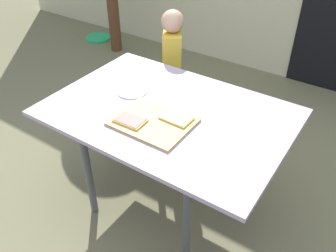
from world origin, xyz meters
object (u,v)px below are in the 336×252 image
at_px(pizza_slice_far_right, 176,118).
at_px(pizza_slice_near_left, 130,120).
at_px(cutting_board, 153,122).
at_px(garden_hose_coil, 98,38).
at_px(dining_table, 168,120).
at_px(child_left, 172,67).
at_px(plate_white_left, 132,91).

distance_m(pizza_slice_far_right, pizza_slice_near_left, 0.25).
distance_m(cutting_board, pizza_slice_near_left, 0.12).
height_order(pizza_slice_far_right, garden_hose_coil, pizza_slice_far_right).
xyz_separation_m(cutting_board, garden_hose_coil, (-2.39, 2.01, -0.75)).
bearing_deg(dining_table, cutting_board, -90.85).
xyz_separation_m(pizza_slice_far_right, child_left, (-0.53, 0.76, -0.16)).
xyz_separation_m(dining_table, plate_white_left, (-0.31, 0.05, 0.08)).
bearing_deg(dining_table, pizza_slice_far_right, -33.63).
bearing_deg(child_left, cutting_board, -63.26).
relative_size(pizza_slice_near_left, garden_hose_coil, 0.51).
xyz_separation_m(dining_table, cutting_board, (-0.00, -0.15, 0.08)).
distance_m(pizza_slice_near_left, child_left, 0.99).
bearing_deg(plate_white_left, garden_hose_coil, 139.03).
bearing_deg(dining_table, plate_white_left, 171.08).
bearing_deg(pizza_slice_far_right, dining_table, 146.37).
xyz_separation_m(child_left, garden_hose_coil, (-1.96, 1.16, -0.60)).
bearing_deg(pizza_slice_near_left, garden_hose_coil, 137.72).
distance_m(plate_white_left, child_left, 0.67).
bearing_deg(child_left, pizza_slice_near_left, -70.39).
bearing_deg(dining_table, child_left, 121.62).
distance_m(dining_table, pizza_slice_far_right, 0.15).
relative_size(dining_table, pizza_slice_near_left, 8.07).
distance_m(cutting_board, garden_hose_coil, 3.21).
distance_m(child_left, garden_hose_coil, 2.36).
bearing_deg(garden_hose_coil, pizza_slice_far_right, -37.68).
bearing_deg(garden_hose_coil, pizza_slice_near_left, -42.28).
bearing_deg(garden_hose_coil, cutting_board, -40.04).
bearing_deg(pizza_slice_far_right, pizza_slice_near_left, -141.09).
bearing_deg(cutting_board, plate_white_left, 147.01).
relative_size(pizza_slice_far_right, plate_white_left, 0.90).
bearing_deg(cutting_board, child_left, 116.74).
height_order(pizza_slice_far_right, child_left, child_left).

